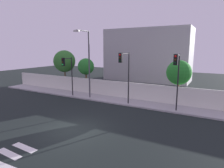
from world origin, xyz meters
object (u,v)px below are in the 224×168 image
(traffic_light_right, at_px, (177,71))
(roadside_tree_leftmost, at_px, (64,61))
(street_lamp_curbside, at_px, (88,59))
(traffic_light_center, at_px, (67,68))
(roadside_tree_midleft, at_px, (86,67))
(traffic_light_left, at_px, (125,67))
(roadside_tree_midright, at_px, (179,73))

(traffic_light_right, distance_m, roadside_tree_leftmost, 15.82)
(street_lamp_curbside, xyz_separation_m, roadside_tree_leftmost, (-5.98, 2.87, -0.59))
(traffic_light_center, height_order, street_lamp_curbside, street_lamp_curbside)
(roadside_tree_midleft, bearing_deg, roadside_tree_leftmost, 180.00)
(traffic_light_right, bearing_deg, traffic_light_left, -176.59)
(traffic_light_right, relative_size, roadside_tree_leftmost, 0.93)
(roadside_tree_midleft, bearing_deg, traffic_light_left, -26.15)
(traffic_light_right, bearing_deg, traffic_light_center, -178.85)
(traffic_light_left, relative_size, traffic_light_right, 1.01)
(traffic_light_left, xyz_separation_m, roadside_tree_midleft, (-7.13, 3.50, -0.53))
(traffic_light_right, height_order, roadside_tree_midleft, traffic_light_right)
(traffic_light_center, bearing_deg, roadside_tree_midleft, 89.35)
(traffic_light_left, distance_m, roadside_tree_midleft, 7.96)
(traffic_light_right, height_order, roadside_tree_leftmost, roadside_tree_leftmost)
(traffic_light_center, relative_size, roadside_tree_leftmost, 0.83)
(traffic_light_center, bearing_deg, traffic_light_right, 1.15)
(traffic_light_left, bearing_deg, roadside_tree_midleft, 153.85)
(roadside_tree_leftmost, relative_size, roadside_tree_midright, 1.20)
(traffic_light_left, height_order, roadside_tree_midright, traffic_light_left)
(traffic_light_left, distance_m, roadside_tree_leftmost, 11.30)
(roadside_tree_midleft, height_order, roadside_tree_midright, roadside_tree_midright)
(roadside_tree_leftmost, height_order, roadside_tree_midleft, roadside_tree_leftmost)
(street_lamp_curbside, xyz_separation_m, roadside_tree_midright, (9.13, 2.87, -1.26))
(roadside_tree_leftmost, height_order, roadside_tree_midright, roadside_tree_leftmost)
(traffic_light_right, height_order, roadside_tree_midright, traffic_light_right)
(traffic_light_center, bearing_deg, roadside_tree_midright, 16.68)
(roadside_tree_midright, bearing_deg, roadside_tree_midleft, -180.00)
(traffic_light_center, relative_size, roadside_tree_midright, 0.99)
(traffic_light_right, bearing_deg, roadside_tree_midright, 96.62)
(street_lamp_curbside, bearing_deg, roadside_tree_midright, 17.45)
(roadside_tree_leftmost, xyz_separation_m, roadside_tree_midleft, (3.61, -0.00, -0.58))
(traffic_light_left, relative_size, roadside_tree_midleft, 1.16)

